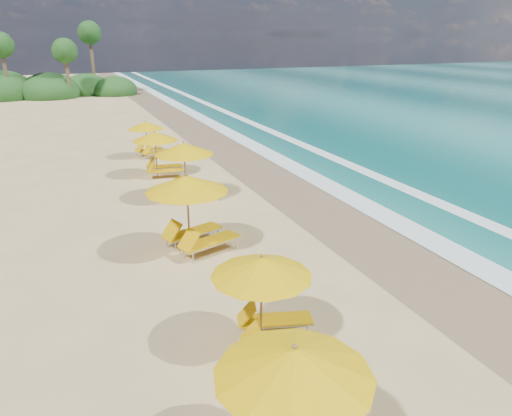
{
  "coord_description": "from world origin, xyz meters",
  "views": [
    {
      "loc": [
        -5.71,
        -13.75,
        6.6
      ],
      "look_at": [
        0.0,
        0.0,
        1.2
      ],
      "focal_mm": 33.63,
      "sensor_mm": 36.0,
      "label": 1
    }
  ],
  "objects": [
    {
      "name": "ground",
      "position": [
        0.0,
        0.0,
        0.0
      ],
      "size": [
        160.0,
        160.0,
        0.0
      ],
      "primitive_type": "plane",
      "color": "tan",
      "rests_on": "ground"
    },
    {
      "name": "wet_sand",
      "position": [
        4.0,
        0.0,
        0.01
      ],
      "size": [
        4.0,
        160.0,
        0.01
      ],
      "primitive_type": "cube",
      "color": "#7E684B",
      "rests_on": "ground"
    },
    {
      "name": "surf_foam",
      "position": [
        6.7,
        0.0,
        0.03
      ],
      "size": [
        4.0,
        160.0,
        0.01
      ],
      "color": "white",
      "rests_on": "ground"
    },
    {
      "name": "station_1",
      "position": [
        -2.8,
        -8.65,
        1.37
      ],
      "size": [
        2.63,
        2.42,
        2.45
      ],
      "rotation": [
        0.0,
        0.0,
        0.01
      ],
      "color": "olive",
      "rests_on": "ground"
    },
    {
      "name": "station_2",
      "position": [
        -1.93,
        -5.41,
        1.26
      ],
      "size": [
        2.82,
        2.74,
        2.24
      ],
      "rotation": [
        0.0,
        0.0,
        -0.29
      ],
      "color": "olive",
      "rests_on": "ground"
    },
    {
      "name": "station_3",
      "position": [
        -2.09,
        0.11,
        1.47
      ],
      "size": [
        3.33,
        3.26,
        2.63
      ],
      "rotation": [
        0.0,
        0.0,
        0.31
      ],
      "color": "olive",
      "rests_on": "ground"
    },
    {
      "name": "station_4",
      "position": [
        -0.85,
        5.22,
        1.4
      ],
      "size": [
        2.71,
        2.5,
        2.5
      ],
      "rotation": [
        0.0,
        0.0,
        0.02
      ],
      "color": "olive",
      "rests_on": "ground"
    },
    {
      "name": "station_5",
      "position": [
        -1.27,
        9.26,
        1.26
      ],
      "size": [
        2.63,
        2.49,
        2.26
      ],
      "rotation": [
        0.0,
        0.0,
        -0.13
      ],
      "color": "olive",
      "rests_on": "ground"
    },
    {
      "name": "station_6",
      "position": [
        -1.02,
        13.31,
        1.17
      ],
      "size": [
        2.7,
        2.66,
        2.1
      ],
      "rotation": [
        0.0,
        0.0,
        0.37
      ],
      "color": "olive",
      "rests_on": "ground"
    },
    {
      "name": "treeline",
      "position": [
        -9.94,
        45.51,
        1.0
      ],
      "size": [
        25.8,
        8.8,
        9.74
      ],
      "color": "#163D14",
      "rests_on": "ground"
    }
  ]
}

